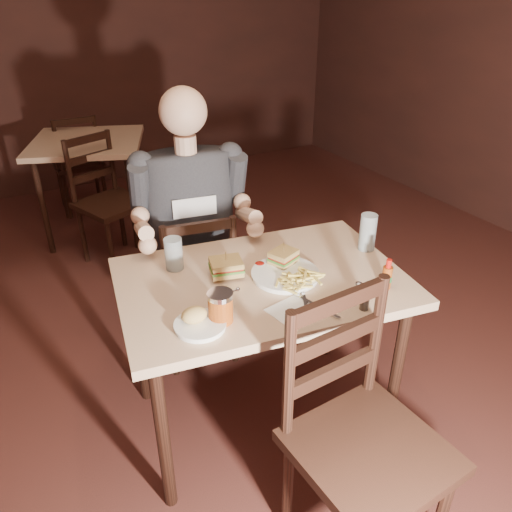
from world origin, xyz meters
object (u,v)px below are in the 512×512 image
glass_left (174,254)px  syrup_dispenser (221,307)px  bg_chair_far (78,163)px  glass_right (368,232)px  dinner_plate (285,275)px  bg_chair_near (112,204)px  chair_near (370,451)px  chair_far (195,283)px  bg_table (88,151)px  main_table (262,296)px  side_plate (200,326)px  diner (191,197)px  hot_sauce (387,274)px

glass_left → syrup_dispenser: bearing=-88.9°
bg_chair_far → glass_right: size_ratio=5.14×
bg_chair_far → dinner_plate: (0.25, -2.96, 0.35)m
bg_chair_near → dinner_plate: bg_chair_near is taller
chair_near → dinner_plate: (0.09, 0.68, 0.28)m
bg_chair_far → syrup_dispenser: (-0.11, -3.10, 0.40)m
chair_far → bg_chair_far: 2.33m
bg_table → glass_right: (0.70, -2.39, 0.17)m
main_table → glass_right: 0.56m
glass_right → chair_far: bearing=134.2°
bg_chair_far → side_plate: (-0.19, -3.10, 0.35)m
dinner_plate → diner: bearing=105.0°
syrup_dispenser → main_table: bearing=42.6°
dinner_plate → bg_chair_far: bearing=94.8°
side_plate → diner: bearing=68.7°
bg_chair_far → side_plate: bg_chair_far is taller
bg_chair_near → side_plate: bg_chair_near is taller
bg_chair_far → syrup_dispenser: 3.13m
chair_far → dinner_plate: size_ratio=3.22×
glass_right → syrup_dispenser: (-0.81, -0.16, -0.02)m
bg_chair_near → glass_left: 1.62m
chair_near → hot_sauce: chair_near is taller
bg_table → dinner_plate: bearing=-84.1°
glass_left → bg_chair_far: bearing=87.5°
bg_table → dinner_plate: size_ratio=3.83×
diner → syrup_dispenser: bearing=-95.2°
main_table → glass_left: size_ratio=9.13×
hot_sauce → side_plate: (-0.74, 0.12, -0.06)m
bg_table → syrup_dispenser: (-0.11, -2.55, 0.15)m
glass_left → hot_sauce: (0.67, -0.55, -0.01)m
chair_near → bg_table: bearing=90.0°
main_table → syrup_dispenser: syrup_dispenser is taller
chair_far → glass_left: size_ratio=6.31×
dinner_plate → hot_sauce: 0.40m
main_table → chair_near: chair_near is taller
main_table → side_plate: side_plate is taller
side_plate → dinner_plate: bearing=17.7°
chair_near → hot_sauce: 0.66m
chair_far → side_plate: (-0.29, -0.78, 0.34)m
bg_chair_far → diner: size_ratio=0.87×
bg_chair_far → side_plate: 3.13m
bg_chair_far → syrup_dispenser: size_ratio=7.28×
main_table → dinner_plate: dinner_plate is taller
chair_far → dinner_plate: 0.74m
main_table → bg_chair_near: (-0.16, 1.82, -0.23)m
hot_sauce → glass_right: bearing=63.2°
diner → dinner_plate: diner is taller
glass_right → hot_sauce: (-0.15, -0.29, -0.02)m
bg_chair_far → glass_right: glass_right is taller
glass_left → side_plate: size_ratio=0.77×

